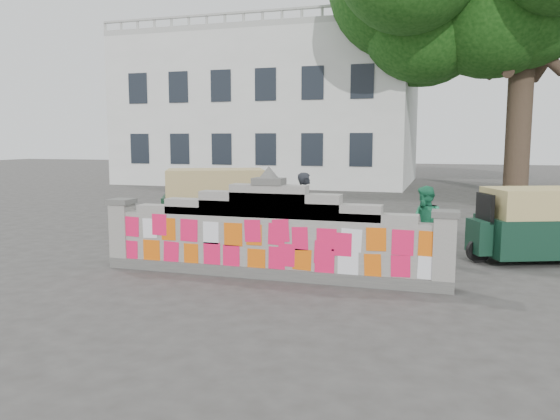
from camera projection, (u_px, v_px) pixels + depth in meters
The scene contains 8 objects.
ground at pixel (269, 277), 9.87m from camera, with size 100.00×100.00×0.00m, color #383533.
parapet_wall at pixel (269, 236), 9.77m from camera, with size 6.48×0.44×2.01m.
building at pixel (273, 114), 32.24m from camera, with size 16.00×10.00×8.90m.
cyclist_bike at pixel (306, 233), 11.96m from camera, with size 0.59×1.70×0.89m, color black.
cyclist_rider at pixel (306, 219), 11.92m from camera, with size 0.55×0.36×1.52m, color black.
pedestrian at pixel (425, 225), 10.95m from camera, with size 0.76×0.59×1.56m, color #238357.
rickshaw_left at pixel (219, 201), 14.15m from camera, with size 3.18×2.41×1.72m.
rickshaw_right at pixel (538, 224), 11.07m from camera, with size 2.78×2.04×1.50m.
Camera 1 is at (3.04, -9.15, 2.47)m, focal length 35.00 mm.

